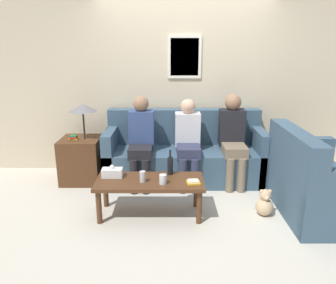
{
  "coord_description": "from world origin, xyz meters",
  "views": [
    {
      "loc": [
        -0.24,
        -3.96,
        1.85
      ],
      "look_at": [
        -0.22,
        -0.08,
        0.71
      ],
      "focal_mm": 35.0,
      "sensor_mm": 36.0,
      "label": 1
    }
  ],
  "objects_px": {
    "couch_main": "(183,156)",
    "person_left": "(140,138)",
    "couch_side": "(312,185)",
    "person_right": "(232,136)",
    "coffee_table": "(149,185)",
    "wine_bottle": "(169,165)",
    "drinking_glass": "(162,179)",
    "teddy_bear": "(263,204)",
    "person_middle": "(187,139)"
  },
  "relations": [
    {
      "from": "couch_main",
      "to": "person_left",
      "type": "height_order",
      "value": "person_left"
    },
    {
      "from": "couch_side",
      "to": "person_left",
      "type": "bearing_deg",
      "value": 67.5
    },
    {
      "from": "person_right",
      "to": "couch_main",
      "type": "bearing_deg",
      "value": 168.25
    },
    {
      "from": "coffee_table",
      "to": "wine_bottle",
      "type": "bearing_deg",
      "value": 37.23
    },
    {
      "from": "couch_side",
      "to": "person_left",
      "type": "xyz_separation_m",
      "value": [
        -2.0,
        0.83,
        0.32
      ]
    },
    {
      "from": "drinking_glass",
      "to": "couch_side",
      "type": "bearing_deg",
      "value": 4.82
    },
    {
      "from": "person_right",
      "to": "couch_side",
      "type": "bearing_deg",
      "value": -50.05
    },
    {
      "from": "person_right",
      "to": "teddy_bear",
      "type": "distance_m",
      "value": 1.12
    },
    {
      "from": "coffee_table",
      "to": "wine_bottle",
      "type": "xyz_separation_m",
      "value": [
        0.23,
        0.17,
        0.17
      ]
    },
    {
      "from": "couch_main",
      "to": "person_left",
      "type": "relative_size",
      "value": 1.83
    },
    {
      "from": "person_left",
      "to": "teddy_bear",
      "type": "distance_m",
      "value": 1.79
    },
    {
      "from": "wine_bottle",
      "to": "person_left",
      "type": "distance_m",
      "value": 0.81
    },
    {
      "from": "coffee_table",
      "to": "person_left",
      "type": "distance_m",
      "value": 0.94
    },
    {
      "from": "coffee_table",
      "to": "teddy_bear",
      "type": "bearing_deg",
      "value": -0.8
    },
    {
      "from": "coffee_table",
      "to": "teddy_bear",
      "type": "relative_size",
      "value": 3.81
    },
    {
      "from": "couch_main",
      "to": "person_right",
      "type": "height_order",
      "value": "person_right"
    },
    {
      "from": "teddy_bear",
      "to": "person_right",
      "type": "bearing_deg",
      "value": 102.11
    },
    {
      "from": "couch_main",
      "to": "wine_bottle",
      "type": "distance_m",
      "value": 0.95
    },
    {
      "from": "couch_main",
      "to": "teddy_bear",
      "type": "distance_m",
      "value": 1.41
    },
    {
      "from": "person_middle",
      "to": "coffee_table",
      "type": "bearing_deg",
      "value": -117.84
    },
    {
      "from": "couch_main",
      "to": "person_left",
      "type": "distance_m",
      "value": 0.71
    },
    {
      "from": "drinking_glass",
      "to": "person_middle",
      "type": "height_order",
      "value": "person_middle"
    },
    {
      "from": "person_middle",
      "to": "teddy_bear",
      "type": "relative_size",
      "value": 3.71
    },
    {
      "from": "person_middle",
      "to": "person_right",
      "type": "distance_m",
      "value": 0.62
    },
    {
      "from": "wine_bottle",
      "to": "person_middle",
      "type": "relative_size",
      "value": 0.25
    },
    {
      "from": "couch_main",
      "to": "coffee_table",
      "type": "bearing_deg",
      "value": -112.18
    },
    {
      "from": "wine_bottle",
      "to": "person_left",
      "type": "xyz_separation_m",
      "value": [
        -0.39,
        0.7,
        0.13
      ]
    },
    {
      "from": "wine_bottle",
      "to": "person_left",
      "type": "relative_size",
      "value": 0.24
    },
    {
      "from": "couch_side",
      "to": "wine_bottle",
      "type": "relative_size",
      "value": 4.25
    },
    {
      "from": "coffee_table",
      "to": "person_middle",
      "type": "relative_size",
      "value": 1.03
    },
    {
      "from": "couch_side",
      "to": "drinking_glass",
      "type": "bearing_deg",
      "value": 94.82
    },
    {
      "from": "coffee_table",
      "to": "teddy_bear",
      "type": "distance_m",
      "value": 1.32
    },
    {
      "from": "wine_bottle",
      "to": "teddy_bear",
      "type": "distance_m",
      "value": 1.16
    },
    {
      "from": "couch_main",
      "to": "wine_bottle",
      "type": "height_order",
      "value": "couch_main"
    },
    {
      "from": "couch_side",
      "to": "teddy_bear",
      "type": "bearing_deg",
      "value": 96.25
    },
    {
      "from": "drinking_glass",
      "to": "wine_bottle",
      "type": "bearing_deg",
      "value": 73.66
    },
    {
      "from": "couch_side",
      "to": "teddy_bear",
      "type": "relative_size",
      "value": 4.0
    },
    {
      "from": "person_left",
      "to": "teddy_bear",
      "type": "height_order",
      "value": "person_left"
    },
    {
      "from": "couch_side",
      "to": "coffee_table",
      "type": "height_order",
      "value": "couch_side"
    },
    {
      "from": "couch_main",
      "to": "person_left",
      "type": "xyz_separation_m",
      "value": [
        -0.6,
        -0.21,
        0.33
      ]
    },
    {
      "from": "couch_main",
      "to": "wine_bottle",
      "type": "bearing_deg",
      "value": -103.15
    },
    {
      "from": "couch_side",
      "to": "teddy_bear",
      "type": "xyz_separation_m",
      "value": [
        -0.55,
        -0.06,
        -0.21
      ]
    },
    {
      "from": "coffee_table",
      "to": "person_left",
      "type": "height_order",
      "value": "person_left"
    },
    {
      "from": "wine_bottle",
      "to": "person_right",
      "type": "relative_size",
      "value": 0.24
    },
    {
      "from": "couch_main",
      "to": "coffee_table",
      "type": "height_order",
      "value": "couch_main"
    },
    {
      "from": "couch_side",
      "to": "person_left",
      "type": "relative_size",
      "value": 1.04
    },
    {
      "from": "couch_main",
      "to": "person_right",
      "type": "bearing_deg",
      "value": -11.75
    },
    {
      "from": "couch_main",
      "to": "couch_side",
      "type": "height_order",
      "value": "same"
    },
    {
      "from": "couch_main",
      "to": "drinking_glass",
      "type": "distance_m",
      "value": 1.22
    },
    {
      "from": "person_right",
      "to": "coffee_table",
      "type": "bearing_deg",
      "value": -139.18
    }
  ]
}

